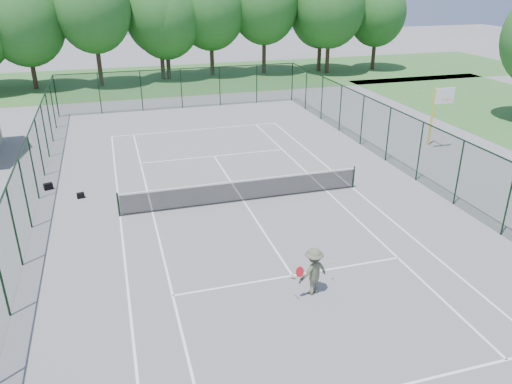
# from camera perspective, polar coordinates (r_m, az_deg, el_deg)

# --- Properties ---
(ground) EXTENTS (140.00, 140.00, 0.00)m
(ground) POSITION_cam_1_polar(r_m,az_deg,el_deg) (22.80, -1.43, -1.06)
(ground) COLOR slate
(ground) RESTS_ON ground
(grass_far) EXTENTS (80.00, 16.00, 0.01)m
(grass_far) POSITION_cam_1_polar(r_m,az_deg,el_deg) (51.18, -10.51, 12.57)
(grass_far) COLOR #3C6F31
(grass_far) RESTS_ON ground
(court_lines) EXTENTS (11.05, 23.85, 0.01)m
(court_lines) POSITION_cam_1_polar(r_m,az_deg,el_deg) (22.79, -1.43, -1.05)
(court_lines) COLOR white
(court_lines) RESTS_ON ground
(tennis_net) EXTENTS (11.08, 0.08, 1.10)m
(tennis_net) POSITION_cam_1_polar(r_m,az_deg,el_deg) (22.56, -1.45, 0.27)
(tennis_net) COLOR black
(tennis_net) RESTS_ON ground
(fence_enclosure) EXTENTS (18.05, 36.05, 3.02)m
(fence_enclosure) POSITION_cam_1_polar(r_m,az_deg,el_deg) (22.19, -1.47, 2.60)
(fence_enclosure) COLOR #16321F
(fence_enclosure) RESTS_ON ground
(tree_line_far) EXTENTS (39.40, 6.40, 9.70)m
(tree_line_far) POSITION_cam_1_polar(r_m,az_deg,el_deg) (50.41, -11.04, 19.25)
(tree_line_far) COLOR #3D2A1E
(tree_line_far) RESTS_ON ground
(basketball_goal) EXTENTS (1.20, 1.43, 3.65)m
(basketball_goal) POSITION_cam_1_polar(r_m,az_deg,el_deg) (31.09, 20.19, 9.30)
(basketball_goal) COLOR yellow
(basketball_goal) RESTS_ON ground
(sports_bag_a) EXTENTS (0.45, 0.36, 0.32)m
(sports_bag_a) POSITION_cam_1_polar(r_m,az_deg,el_deg) (25.97, -22.65, 0.60)
(sports_bag_a) COLOR black
(sports_bag_a) RESTS_ON ground
(sports_bag_b) EXTENTS (0.36, 0.26, 0.26)m
(sports_bag_b) POSITION_cam_1_polar(r_m,az_deg,el_deg) (24.45, -19.41, -0.37)
(sports_bag_b) COLOR black
(sports_bag_b) RESTS_ON ground
(tennis_player) EXTENTS (1.69, 0.87, 1.63)m
(tennis_player) POSITION_cam_1_polar(r_m,az_deg,el_deg) (16.23, 6.57, -8.99)
(tennis_player) COLOR #575C42
(tennis_player) RESTS_ON ground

